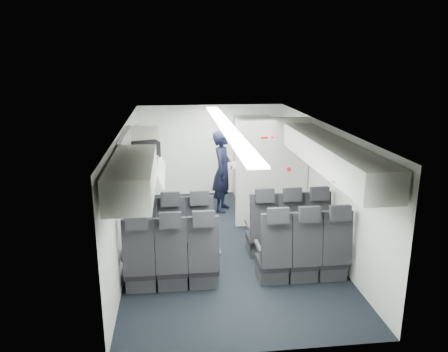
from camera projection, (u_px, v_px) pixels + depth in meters
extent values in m
cube|color=black|center=(227.00, 244.00, 7.86)|extent=(3.40, 6.00, 0.01)
cube|color=white|center=(227.00, 125.00, 7.28)|extent=(3.40, 6.00, 0.01)
cube|color=silver|center=(211.00, 150.00, 10.44)|extent=(3.40, 0.01, 2.15)
cube|color=silver|center=(261.00, 267.00, 4.70)|extent=(3.40, 0.01, 2.15)
cube|color=silver|center=(127.00, 190.00, 7.37)|extent=(0.01, 6.00, 2.15)
cube|color=silver|center=(321.00, 183.00, 7.76)|extent=(0.01, 6.00, 2.15)
cube|color=white|center=(227.00, 127.00, 7.29)|extent=(0.25, 5.52, 0.03)
cube|color=black|center=(145.00, 244.00, 7.19)|extent=(0.44, 0.46, 0.12)
cube|color=#2D2D33|center=(145.00, 253.00, 7.23)|extent=(0.42, 0.42, 0.22)
cube|color=black|center=(142.00, 223.00, 6.86)|extent=(0.44, 0.20, 0.80)
cube|color=black|center=(141.00, 200.00, 6.71)|extent=(0.30, 0.12, 0.23)
cube|color=#2D2D33|center=(130.00, 229.00, 7.06)|extent=(0.05, 0.40, 0.06)
cube|color=#2D2D33|center=(157.00, 228.00, 7.11)|extent=(0.05, 0.40, 0.06)
cube|color=black|center=(172.00, 242.00, 7.24)|extent=(0.44, 0.46, 0.12)
cube|color=#2D2D33|center=(172.00, 251.00, 7.29)|extent=(0.42, 0.42, 0.22)
cube|color=black|center=(171.00, 222.00, 6.91)|extent=(0.44, 0.20, 0.80)
cube|color=black|center=(170.00, 199.00, 6.76)|extent=(0.30, 0.12, 0.23)
cube|color=#2D2D33|center=(158.00, 228.00, 7.11)|extent=(0.05, 0.40, 0.06)
cube|color=#2D2D33|center=(185.00, 227.00, 7.16)|extent=(0.05, 0.40, 0.06)
cube|color=black|center=(199.00, 241.00, 7.29)|extent=(0.44, 0.46, 0.12)
cube|color=#2D2D33|center=(199.00, 250.00, 7.34)|extent=(0.42, 0.42, 0.22)
cube|color=black|center=(200.00, 221.00, 6.96)|extent=(0.44, 0.20, 0.80)
cube|color=black|center=(199.00, 198.00, 6.81)|extent=(0.30, 0.12, 0.23)
cube|color=#2D2D33|center=(186.00, 227.00, 7.16)|extent=(0.05, 0.40, 0.06)
cube|color=#2D2D33|center=(212.00, 226.00, 7.21)|extent=(0.05, 0.40, 0.06)
cube|color=black|center=(260.00, 238.00, 7.41)|extent=(0.44, 0.46, 0.12)
cube|color=#2D2D33|center=(260.00, 247.00, 7.45)|extent=(0.42, 0.42, 0.22)
cube|color=black|center=(263.00, 218.00, 7.08)|extent=(0.44, 0.20, 0.80)
cube|color=black|center=(265.00, 196.00, 6.92)|extent=(0.30, 0.12, 0.23)
cube|color=#2D2D33|center=(248.00, 224.00, 7.28)|extent=(0.05, 0.40, 0.06)
cube|color=#2D2D33|center=(274.00, 223.00, 7.33)|extent=(0.05, 0.40, 0.06)
cube|color=black|center=(286.00, 237.00, 7.46)|extent=(0.44, 0.46, 0.12)
cube|color=#2D2D33|center=(286.00, 246.00, 7.50)|extent=(0.42, 0.42, 0.22)
cube|color=black|center=(291.00, 217.00, 7.13)|extent=(0.44, 0.20, 0.80)
cube|color=black|center=(292.00, 195.00, 6.98)|extent=(0.30, 0.12, 0.23)
cube|color=#2D2D33|center=(274.00, 223.00, 7.33)|extent=(0.05, 0.40, 0.06)
cube|color=#2D2D33|center=(300.00, 222.00, 7.38)|extent=(0.05, 0.40, 0.06)
cube|color=black|center=(312.00, 236.00, 7.51)|extent=(0.44, 0.46, 0.12)
cube|color=#2D2D33|center=(311.00, 244.00, 7.56)|extent=(0.42, 0.42, 0.22)
cube|color=black|center=(317.00, 216.00, 7.18)|extent=(0.44, 0.20, 0.80)
cube|color=black|center=(320.00, 194.00, 7.03)|extent=(0.30, 0.12, 0.23)
cube|color=#2D2D33|center=(300.00, 222.00, 7.38)|extent=(0.05, 0.40, 0.06)
cube|color=#2D2D33|center=(325.00, 221.00, 7.43)|extent=(0.05, 0.40, 0.06)
cube|color=black|center=(141.00, 270.00, 6.33)|extent=(0.44, 0.46, 0.12)
cube|color=#2D2D33|center=(142.00, 279.00, 6.37)|extent=(0.42, 0.42, 0.22)
cube|color=black|center=(138.00, 248.00, 6.00)|extent=(0.44, 0.20, 0.80)
cube|color=black|center=(137.00, 222.00, 5.84)|extent=(0.30, 0.12, 0.23)
cube|color=#2D2D33|center=(124.00, 254.00, 6.20)|extent=(0.05, 0.40, 0.06)
cube|color=#2D2D33|center=(156.00, 252.00, 6.25)|extent=(0.05, 0.40, 0.06)
cube|color=black|center=(172.00, 268.00, 6.38)|extent=(0.44, 0.46, 0.12)
cube|color=#2D2D33|center=(173.00, 278.00, 6.42)|extent=(0.42, 0.42, 0.22)
cube|color=black|center=(171.00, 246.00, 6.05)|extent=(0.44, 0.20, 0.80)
cube|color=black|center=(170.00, 220.00, 5.90)|extent=(0.30, 0.12, 0.23)
cube|color=#2D2D33|center=(156.00, 252.00, 6.25)|extent=(0.05, 0.40, 0.06)
cube|color=#2D2D33|center=(187.00, 250.00, 6.30)|extent=(0.05, 0.40, 0.06)
cube|color=black|center=(203.00, 266.00, 6.43)|extent=(0.44, 0.46, 0.12)
cube|color=#2D2D33|center=(203.00, 276.00, 6.48)|extent=(0.42, 0.42, 0.22)
cube|color=black|center=(204.00, 244.00, 6.10)|extent=(0.44, 0.20, 0.80)
cube|color=black|center=(204.00, 219.00, 5.95)|extent=(0.30, 0.12, 0.23)
cube|color=#2D2D33|center=(188.00, 250.00, 6.30)|extent=(0.05, 0.40, 0.06)
cube|color=#2D2D33|center=(218.00, 249.00, 6.35)|extent=(0.05, 0.40, 0.06)
cube|color=black|center=(272.00, 262.00, 6.55)|extent=(0.44, 0.46, 0.12)
cube|color=#2D2D33|center=(272.00, 272.00, 6.59)|extent=(0.42, 0.42, 0.22)
cube|color=black|center=(276.00, 241.00, 6.22)|extent=(0.44, 0.20, 0.80)
cube|color=black|center=(278.00, 216.00, 6.06)|extent=(0.30, 0.12, 0.23)
cube|color=#2D2D33|center=(258.00, 247.00, 6.42)|extent=(0.05, 0.40, 0.06)
cube|color=#2D2D33|center=(288.00, 245.00, 6.47)|extent=(0.05, 0.40, 0.06)
cube|color=black|center=(301.00, 261.00, 6.60)|extent=(0.44, 0.46, 0.12)
cube|color=#2D2D33|center=(301.00, 270.00, 6.64)|extent=(0.42, 0.42, 0.22)
cube|color=black|center=(307.00, 239.00, 6.27)|extent=(0.44, 0.20, 0.80)
cube|color=black|center=(309.00, 214.00, 6.11)|extent=(0.30, 0.12, 0.23)
cube|color=#2D2D33|center=(288.00, 245.00, 6.47)|extent=(0.05, 0.40, 0.06)
cube|color=#2D2D33|center=(317.00, 244.00, 6.52)|extent=(0.05, 0.40, 0.06)
cube|color=black|center=(330.00, 259.00, 6.65)|extent=(0.44, 0.46, 0.12)
cube|color=#2D2D33|center=(329.00, 269.00, 6.69)|extent=(0.42, 0.42, 0.22)
cube|color=black|center=(337.00, 238.00, 6.32)|extent=(0.44, 0.20, 0.80)
cube|color=black|center=(340.00, 213.00, 6.16)|extent=(0.30, 0.12, 0.23)
cube|color=#2D2D33|center=(318.00, 244.00, 6.52)|extent=(0.05, 0.40, 0.06)
cube|color=#2D2D33|center=(346.00, 242.00, 6.57)|extent=(0.05, 0.40, 0.06)
cube|color=white|center=(133.00, 176.00, 5.28)|extent=(0.52, 1.80, 0.40)
cylinder|color=slate|center=(154.00, 188.00, 5.36)|extent=(0.04, 0.10, 0.04)
cube|color=#9E9E93|center=(142.00, 159.00, 7.01)|extent=(0.52, 1.70, 0.04)
cube|color=white|center=(125.00, 147.00, 6.93)|extent=(0.06, 1.70, 0.44)
cube|color=white|center=(138.00, 159.00, 6.16)|extent=(0.52, 0.04, 0.40)
cube|color=white|center=(145.00, 137.00, 7.75)|extent=(0.52, 0.04, 0.40)
cube|color=white|center=(158.00, 165.00, 7.07)|extent=(0.21, 1.61, 0.38)
cube|color=white|center=(354.00, 169.00, 5.60)|extent=(0.52, 1.80, 0.40)
cylinder|color=slate|center=(334.00, 182.00, 5.62)|extent=(0.04, 0.10, 0.04)
cube|color=white|center=(312.00, 143.00, 7.27)|extent=(0.52, 1.70, 0.40)
cylinder|color=slate|center=(297.00, 153.00, 7.29)|extent=(0.04, 0.10, 0.04)
cube|color=silver|center=(272.00, 173.00, 8.44)|extent=(1.40, 0.12, 2.13)
cube|color=white|center=(267.00, 138.00, 8.17)|extent=(0.24, 0.01, 0.10)
cube|color=red|center=(264.00, 138.00, 8.15)|extent=(0.13, 0.01, 0.04)
cube|color=red|center=(272.00, 138.00, 8.17)|extent=(0.05, 0.01, 0.03)
cylinder|color=white|center=(289.00, 169.00, 8.39)|extent=(0.11, 0.01, 0.11)
cylinder|color=red|center=(289.00, 169.00, 8.38)|extent=(0.09, 0.01, 0.09)
cube|color=#939399|center=(252.00, 157.00, 10.31)|extent=(0.85, 0.50, 1.90)
cube|color=#3F3F42|center=(254.00, 178.00, 10.18)|extent=(0.80, 0.01, 0.02)
cube|color=#3F3F42|center=(254.00, 157.00, 10.05)|extent=(0.80, 0.01, 0.02)
cube|color=#3F3F42|center=(255.00, 136.00, 9.91)|extent=(0.80, 0.01, 0.02)
cube|color=silver|center=(138.00, 173.00, 8.90)|extent=(0.10, 0.92, 1.86)
cylinder|color=black|center=(139.00, 149.00, 8.77)|extent=(0.03, 0.22, 0.22)
cube|color=gold|center=(141.00, 167.00, 9.18)|extent=(0.02, 0.10, 0.75)
cylinder|color=white|center=(132.00, 165.00, 8.08)|extent=(0.01, 0.11, 0.11)
cylinder|color=red|center=(133.00, 165.00, 8.08)|extent=(0.01, 0.09, 0.09)
imported|color=black|center=(223.00, 171.00, 9.32)|extent=(0.61, 0.74, 1.75)
cube|color=black|center=(146.00, 149.00, 7.21)|extent=(0.49, 0.41, 0.25)
cube|color=white|center=(232.00, 165.00, 9.25)|extent=(0.22, 0.06, 0.16)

